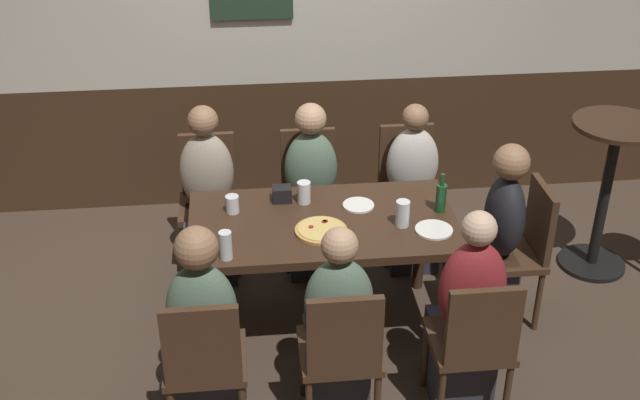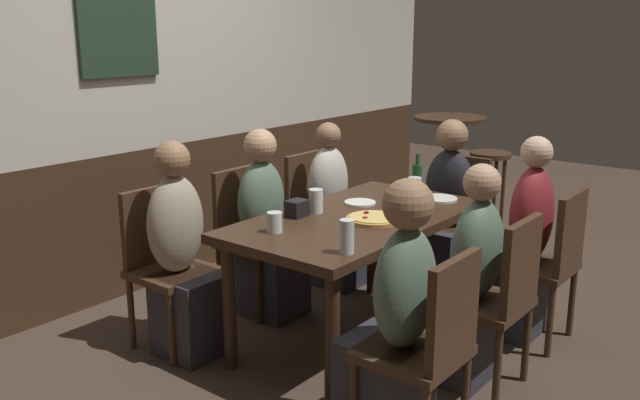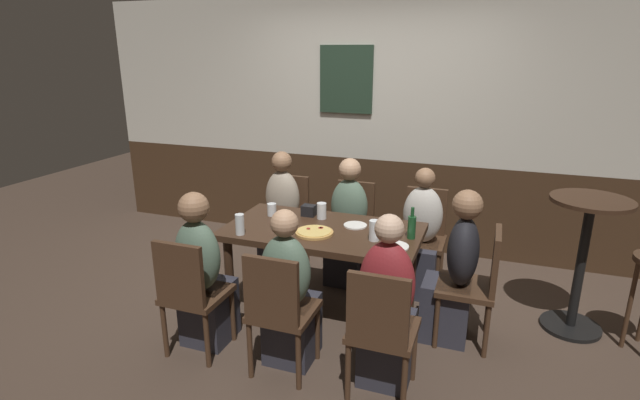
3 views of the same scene
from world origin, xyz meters
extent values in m
plane|color=#423328|center=(0.00, 0.00, 0.00)|extent=(12.00, 12.00, 0.00)
cube|color=#3D2819|center=(0.00, 1.65, 0.47)|extent=(6.40, 0.10, 0.95)
cube|color=#382316|center=(0.00, 0.00, 0.71)|extent=(1.51, 0.83, 0.05)
cylinder|color=#382316|center=(-0.65, -0.33, 0.34)|extent=(0.07, 0.07, 0.69)
cylinder|color=#382316|center=(0.65, -0.33, 0.34)|extent=(0.07, 0.07, 0.69)
cylinder|color=#382316|center=(-0.65, 0.33, 0.34)|extent=(0.07, 0.07, 0.69)
cylinder|color=#382316|center=(0.65, 0.33, 0.34)|extent=(0.07, 0.07, 0.69)
cube|color=#422B1C|center=(0.00, 0.75, 0.43)|extent=(0.40, 0.40, 0.04)
cube|color=#422B1C|center=(0.00, 0.93, 0.67)|extent=(0.36, 0.04, 0.43)
cylinder|color=#422B1C|center=(0.17, 0.58, 0.21)|extent=(0.04, 0.04, 0.41)
cylinder|color=#422B1C|center=(-0.17, 0.58, 0.21)|extent=(0.04, 0.04, 0.41)
cylinder|color=#422B1C|center=(0.17, 0.92, 0.21)|extent=(0.04, 0.04, 0.41)
cylinder|color=#422B1C|center=(-0.17, 0.92, 0.21)|extent=(0.04, 0.04, 0.41)
cube|color=#422B1C|center=(0.00, -0.75, 0.43)|extent=(0.40, 0.40, 0.04)
cube|color=#422B1C|center=(0.00, -0.93, 0.67)|extent=(0.36, 0.04, 0.43)
cylinder|color=#422B1C|center=(-0.17, -0.58, 0.21)|extent=(0.04, 0.04, 0.41)
cylinder|color=#422B1C|center=(0.17, -0.58, 0.21)|extent=(0.04, 0.04, 0.41)
cube|color=#422B1C|center=(0.66, -0.75, 0.43)|extent=(0.40, 0.40, 0.04)
cube|color=#422B1C|center=(0.66, -0.93, 0.67)|extent=(0.36, 0.04, 0.43)
cylinder|color=#422B1C|center=(0.49, -0.58, 0.21)|extent=(0.04, 0.04, 0.41)
cylinder|color=#422B1C|center=(0.83, -0.58, 0.21)|extent=(0.04, 0.04, 0.41)
cylinder|color=#422B1C|center=(0.83, -0.92, 0.21)|extent=(0.04, 0.04, 0.41)
cube|color=#422B1C|center=(1.09, 0.00, 0.43)|extent=(0.40, 0.40, 0.04)
cube|color=#422B1C|center=(1.27, 0.00, 0.67)|extent=(0.04, 0.36, 0.43)
cylinder|color=#422B1C|center=(0.92, -0.17, 0.21)|extent=(0.04, 0.04, 0.41)
cylinder|color=#422B1C|center=(0.92, 0.17, 0.21)|extent=(0.04, 0.04, 0.41)
cylinder|color=#422B1C|center=(1.26, -0.17, 0.21)|extent=(0.04, 0.04, 0.41)
cylinder|color=#422B1C|center=(1.26, 0.17, 0.21)|extent=(0.04, 0.04, 0.41)
cube|color=#422B1C|center=(-0.66, 0.75, 0.43)|extent=(0.40, 0.40, 0.04)
cube|color=#422B1C|center=(-0.66, 0.93, 0.67)|extent=(0.36, 0.04, 0.43)
cylinder|color=#422B1C|center=(-0.49, 0.58, 0.21)|extent=(0.04, 0.04, 0.41)
cylinder|color=#422B1C|center=(-0.83, 0.58, 0.21)|extent=(0.04, 0.04, 0.41)
cylinder|color=#422B1C|center=(-0.49, 0.92, 0.21)|extent=(0.04, 0.04, 0.41)
cylinder|color=#422B1C|center=(-0.83, 0.92, 0.21)|extent=(0.04, 0.04, 0.41)
cube|color=#422B1C|center=(0.66, 0.75, 0.43)|extent=(0.40, 0.40, 0.04)
cube|color=#422B1C|center=(0.66, 0.93, 0.67)|extent=(0.36, 0.04, 0.43)
cylinder|color=#422B1C|center=(0.83, 0.58, 0.21)|extent=(0.04, 0.04, 0.41)
cylinder|color=#422B1C|center=(0.49, 0.58, 0.21)|extent=(0.04, 0.04, 0.41)
cylinder|color=#422B1C|center=(0.83, 0.92, 0.21)|extent=(0.04, 0.04, 0.41)
cylinder|color=#422B1C|center=(0.49, 0.92, 0.21)|extent=(0.04, 0.04, 0.41)
cube|color=#422B1C|center=(-0.66, -0.75, 0.43)|extent=(0.40, 0.40, 0.04)
cube|color=#422B1C|center=(-0.66, -0.93, 0.67)|extent=(0.36, 0.04, 0.43)
cylinder|color=#422B1C|center=(-0.83, -0.58, 0.21)|extent=(0.04, 0.04, 0.41)
cylinder|color=#422B1C|center=(-0.49, -0.58, 0.21)|extent=(0.04, 0.04, 0.41)
cube|color=#2D2D38|center=(0.00, 0.62, 0.23)|extent=(0.32, 0.34, 0.45)
ellipsoid|color=#56705B|center=(0.00, 0.71, 0.70)|extent=(0.34, 0.22, 0.51)
sphere|color=tan|center=(0.00, 0.71, 1.05)|extent=(0.20, 0.20, 0.20)
cube|color=#2D2D38|center=(0.00, -0.62, 0.23)|extent=(0.32, 0.34, 0.45)
ellipsoid|color=#56705B|center=(0.00, -0.71, 0.70)|extent=(0.34, 0.22, 0.50)
sphere|color=tan|center=(0.00, -0.71, 1.03)|extent=(0.18, 0.18, 0.18)
cube|color=#2D2D38|center=(0.66, -0.62, 0.23)|extent=(0.32, 0.34, 0.45)
ellipsoid|color=maroon|center=(0.66, -0.71, 0.72)|extent=(0.34, 0.22, 0.55)
sphere|color=#DBB293|center=(0.66, -0.71, 1.08)|extent=(0.17, 0.17, 0.17)
cube|color=#2D2D38|center=(0.96, 0.00, 0.23)|extent=(0.34, 0.32, 0.45)
ellipsoid|color=black|center=(1.05, 0.00, 0.70)|extent=(0.22, 0.34, 0.51)
sphere|color=#936B4C|center=(1.05, 0.00, 1.05)|extent=(0.21, 0.21, 0.21)
cube|color=#2D2D38|center=(-0.66, 0.62, 0.23)|extent=(0.32, 0.34, 0.45)
ellipsoid|color=tan|center=(-0.66, 0.71, 0.72)|extent=(0.34, 0.22, 0.53)
sphere|color=#936B4C|center=(-0.66, 0.71, 1.07)|extent=(0.19, 0.19, 0.19)
cube|color=#2D2D38|center=(0.66, 0.62, 0.23)|extent=(0.32, 0.34, 0.45)
ellipsoid|color=beige|center=(0.66, 0.71, 0.70)|extent=(0.34, 0.22, 0.50)
sphere|color=#936B4C|center=(0.66, 0.71, 1.03)|extent=(0.17, 0.17, 0.17)
cube|color=#2D2D38|center=(-0.66, -0.62, 0.23)|extent=(0.32, 0.34, 0.45)
ellipsoid|color=#56705B|center=(-0.66, -0.71, 0.71)|extent=(0.34, 0.22, 0.51)
sphere|color=#936B4C|center=(-0.66, -0.71, 1.06)|extent=(0.21, 0.21, 0.21)
cylinder|color=tan|center=(-0.02, -0.12, 0.75)|extent=(0.29, 0.29, 0.02)
cylinder|color=#DBB760|center=(-0.02, -0.12, 0.76)|extent=(0.25, 0.25, 0.01)
cylinder|color=maroon|center=(-0.08, -0.11, 0.77)|extent=(0.03, 0.03, 0.00)
cylinder|color=maroon|center=(0.01, -0.06, 0.77)|extent=(0.03, 0.03, 0.00)
cylinder|color=maroon|center=(0.00, -0.06, 0.77)|extent=(0.03, 0.03, 0.00)
cylinder|color=silver|center=(-0.54, -0.33, 0.82)|extent=(0.07, 0.07, 0.16)
cylinder|color=gold|center=(-0.54, -0.33, 0.78)|extent=(0.06, 0.06, 0.09)
cylinder|color=silver|center=(0.43, -0.10, 0.82)|extent=(0.08, 0.08, 0.15)
cylinder|color=#331E14|center=(0.43, -0.10, 0.78)|extent=(0.07, 0.07, 0.08)
cylinder|color=silver|center=(-0.09, 0.22, 0.81)|extent=(0.08, 0.08, 0.13)
cylinder|color=#331E14|center=(-0.09, 0.22, 0.79)|extent=(0.07, 0.07, 0.10)
cylinder|color=silver|center=(-0.50, 0.15, 0.79)|extent=(0.08, 0.08, 0.10)
cylinder|color=#C6842D|center=(-0.50, 0.15, 0.77)|extent=(0.07, 0.07, 0.07)
cylinder|color=#194723|center=(0.68, 0.03, 0.82)|extent=(0.06, 0.06, 0.17)
cylinder|color=#194723|center=(0.68, 0.03, 0.94)|extent=(0.03, 0.03, 0.07)
cylinder|color=white|center=(0.59, -0.18, 0.75)|extent=(0.21, 0.21, 0.01)
cylinder|color=white|center=(0.22, 0.14, 0.75)|extent=(0.18, 0.18, 0.01)
cube|color=black|center=(-0.21, 0.25, 0.79)|extent=(0.11, 0.09, 0.09)
cylinder|color=black|center=(1.88, 0.45, 0.01)|extent=(0.44, 0.44, 0.03)
cylinder|color=black|center=(1.88, 0.45, 0.53)|extent=(0.07, 0.07, 0.99)
cylinder|color=#382316|center=(1.88, 0.45, 1.04)|extent=(0.56, 0.56, 0.03)
camera|label=1|loc=(-0.42, -3.83, 3.05)|focal=44.87mm
camera|label=2|loc=(-2.91, -2.06, 1.74)|focal=38.32mm
camera|label=3|loc=(1.18, -3.31, 2.07)|focal=27.24mm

